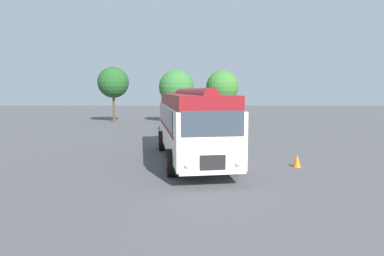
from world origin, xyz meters
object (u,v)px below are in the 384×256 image
Objects in this scene: car_mid_left at (206,120)px; car_near_left at (176,120)px; traffic_cone at (297,161)px; vintage_bus at (191,121)px.

car_near_left is at bearing -178.31° from car_mid_left.
car_mid_left is at bearing 1.69° from car_near_left.
traffic_cone is at bearing -65.62° from car_near_left.
car_mid_left is (2.58, 0.08, 0.00)m from car_near_left.
car_near_left is at bearing 97.34° from vintage_bus.
car_near_left is 2.58m from car_mid_left.
vintage_bus is 2.40× the size of car_mid_left.
car_near_left is at bearing 114.38° from traffic_cone.
car_mid_left is (0.97, 12.58, -1.05)m from vintage_bus.
traffic_cone is at bearing -75.02° from car_mid_left.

